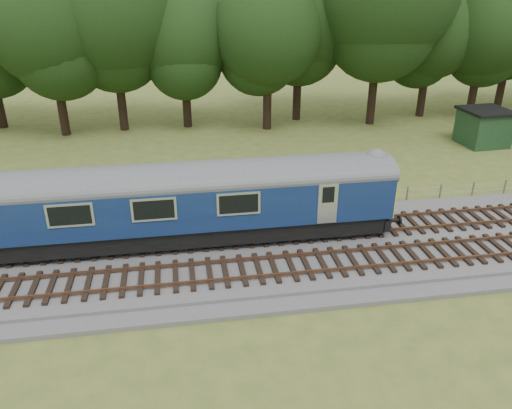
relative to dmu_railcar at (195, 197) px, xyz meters
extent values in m
plane|color=#506224|center=(5.90, -1.40, -2.61)|extent=(120.00, 120.00, 0.00)
cube|color=#4C4C4F|center=(5.90, -1.40, -2.43)|extent=(70.00, 7.00, 0.35)
cube|color=brown|center=(5.90, -0.72, -2.12)|extent=(66.50, 0.07, 0.14)
cube|color=brown|center=(5.90, 0.72, -2.12)|extent=(66.50, 0.07, 0.14)
cube|color=brown|center=(5.90, -3.72, -2.12)|extent=(66.50, 0.07, 0.14)
cube|color=brown|center=(5.90, -2.28, -2.12)|extent=(66.50, 0.07, 0.14)
cube|color=black|center=(-0.01, 0.00, -1.55)|extent=(17.46, 2.52, 0.85)
cube|color=#0E214D|center=(-0.01, 0.00, -0.12)|extent=(18.00, 2.80, 2.05)
cube|color=yellow|center=(9.01, 0.00, -0.50)|extent=(0.06, 2.74, 1.30)
cube|color=black|center=(5.99, 0.00, -1.75)|extent=(2.60, 2.00, 0.55)
cube|color=black|center=(-6.01, 0.00, -1.75)|extent=(2.60, 2.00, 0.55)
cube|color=#193821|center=(22.04, 12.20, -1.36)|extent=(3.14, 3.14, 2.49)
cube|color=black|center=(22.04, 12.20, -0.01)|extent=(3.46, 3.46, 0.20)
camera|label=1|loc=(-0.62, -20.80, 9.19)|focal=35.00mm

